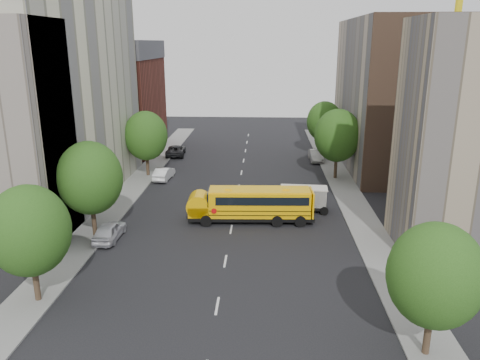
# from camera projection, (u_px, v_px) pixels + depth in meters

# --- Properties ---
(ground) EXTENTS (120.00, 120.00, 0.00)m
(ground) POSITION_uv_depth(u_px,v_px,m) (233.00, 221.00, 41.53)
(ground) COLOR black
(ground) RESTS_ON ground
(sidewalk_left) EXTENTS (3.00, 80.00, 0.12)m
(sidewalk_left) POSITION_uv_depth(u_px,v_px,m) (122.00, 200.00, 46.87)
(sidewalk_left) COLOR slate
(sidewalk_left) RESTS_ON ground
(sidewalk_right) EXTENTS (3.00, 80.00, 0.12)m
(sidewalk_right) POSITION_uv_depth(u_px,v_px,m) (353.00, 204.00, 45.73)
(sidewalk_right) COLOR slate
(sidewalk_right) RESTS_ON ground
(lane_markings) EXTENTS (0.15, 64.00, 0.01)m
(lane_markings) POSITION_uv_depth(u_px,v_px,m) (239.00, 187.00, 51.10)
(lane_markings) COLOR silver
(lane_markings) RESTS_ON ground
(building_left_cream) EXTENTS (10.00, 26.00, 20.00)m
(building_left_cream) POSITION_uv_depth(u_px,v_px,m) (51.00, 98.00, 45.33)
(building_left_cream) COLOR beige
(building_left_cream) RESTS_ON ground
(building_left_redbrick) EXTENTS (10.00, 15.00, 13.00)m
(building_left_redbrick) POSITION_uv_depth(u_px,v_px,m) (121.00, 105.00, 67.40)
(building_left_redbrick) COLOR maroon
(building_left_redbrick) RESTS_ON ground
(building_right_near) EXTENTS (10.00, 7.00, 17.00)m
(building_right_near) POSITION_uv_depth(u_px,v_px,m) (475.00, 139.00, 33.92)
(building_right_near) COLOR tan
(building_right_near) RESTS_ON ground
(building_right_far) EXTENTS (10.00, 22.00, 18.00)m
(building_right_far) POSITION_uv_depth(u_px,v_px,m) (390.00, 95.00, 57.24)
(building_right_far) COLOR tan
(building_right_far) RESTS_ON ground
(building_right_sidewall) EXTENTS (10.10, 0.30, 18.00)m
(building_right_sidewall) POSITION_uv_depth(u_px,v_px,m) (418.00, 107.00, 46.71)
(building_right_sidewall) COLOR brown
(building_right_sidewall) RESTS_ON ground
(street_tree_0) EXTENTS (4.80, 4.80, 7.41)m
(street_tree_0) POSITION_uv_depth(u_px,v_px,m) (29.00, 231.00, 27.35)
(street_tree_0) COLOR #38281C
(street_tree_0) RESTS_ON ground
(street_tree_1) EXTENTS (5.12, 5.12, 7.90)m
(street_tree_1) POSITION_uv_depth(u_px,v_px,m) (90.00, 178.00, 36.84)
(street_tree_1) COLOR #38281C
(street_tree_1) RESTS_ON ground
(street_tree_2) EXTENTS (4.99, 4.99, 7.71)m
(street_tree_2) POSITION_uv_depth(u_px,v_px,m) (146.00, 136.00, 54.12)
(street_tree_2) COLOR #38281C
(street_tree_2) RESTS_ON ground
(street_tree_3) EXTENTS (4.61, 4.61, 7.11)m
(street_tree_3) POSITION_uv_depth(u_px,v_px,m) (435.00, 276.00, 22.48)
(street_tree_3) COLOR #38281C
(street_tree_3) RESTS_ON ground
(street_tree_4) EXTENTS (5.25, 5.25, 8.10)m
(street_tree_4) POSITION_uv_depth(u_px,v_px,m) (337.00, 136.00, 52.95)
(street_tree_4) COLOR #38281C
(street_tree_4) RESTS_ON ground
(street_tree_5) EXTENTS (4.86, 4.86, 7.51)m
(street_tree_5) POSITION_uv_depth(u_px,v_px,m) (324.00, 122.00, 64.55)
(street_tree_5) COLOR #38281C
(street_tree_5) RESTS_ON ground
(school_bus) EXTENTS (11.00, 3.07, 3.08)m
(school_bus) POSITION_uv_depth(u_px,v_px,m) (250.00, 203.00, 40.90)
(school_bus) COLOR black
(school_bus) RESTS_ON ground
(safari_truck) EXTENTS (5.50, 2.31, 2.30)m
(safari_truck) POSITION_uv_depth(u_px,v_px,m) (299.00, 198.00, 43.76)
(safari_truck) COLOR black
(safari_truck) RESTS_ON ground
(parked_car_0) EXTENTS (1.84, 4.41, 1.49)m
(parked_car_0) POSITION_uv_depth(u_px,v_px,m) (109.00, 231.00, 37.39)
(parked_car_0) COLOR #B5B4BB
(parked_car_0) RESTS_ON ground
(parked_car_1) EXTENTS (1.89, 4.45, 1.43)m
(parked_car_1) POSITION_uv_depth(u_px,v_px,m) (164.00, 173.00, 53.88)
(parked_car_1) COLOR white
(parked_car_1) RESTS_ON ground
(parked_car_2) EXTENTS (2.86, 5.47, 1.47)m
(parked_car_2) POSITION_uv_depth(u_px,v_px,m) (176.00, 150.00, 65.26)
(parked_car_2) COLOR black
(parked_car_2) RESTS_ON ground
(parked_car_5) EXTENTS (1.73, 4.51, 1.47)m
(parked_car_5) POSITION_uv_depth(u_px,v_px,m) (316.00, 156.00, 62.23)
(parked_car_5) COLOR gray
(parked_car_5) RESTS_ON ground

